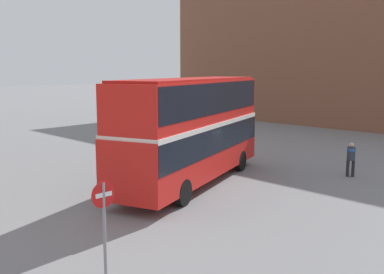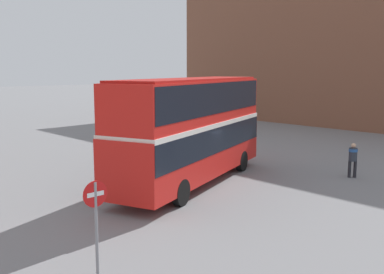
{
  "view_description": "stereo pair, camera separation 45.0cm",
  "coord_description": "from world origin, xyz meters",
  "px_view_note": "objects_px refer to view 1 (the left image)",
  "views": [
    {
      "loc": [
        -13.33,
        -13.9,
        5.11
      ],
      "look_at": [
        0.42,
        0.23,
        2.12
      ],
      "focal_mm": 42.0,
      "sensor_mm": 36.0,
      "label": 1
    },
    {
      "loc": [
        -13.01,
        -14.21,
        5.11
      ],
      "look_at": [
        0.42,
        0.23,
        2.12
      ],
      "focal_mm": 42.0,
      "sensor_mm": 36.0,
      "label": 2
    }
  ],
  "objects_px": {
    "parked_car_side_street": "(151,133)",
    "no_entry_sign": "(104,213)",
    "pedestrian_foreground": "(351,156)",
    "double_decker_bus": "(192,124)",
    "parked_car_kerb_far": "(163,122)"
  },
  "relations": [
    {
      "from": "parked_car_side_street",
      "to": "no_entry_sign",
      "type": "height_order",
      "value": "no_entry_sign"
    },
    {
      "from": "pedestrian_foreground",
      "to": "parked_car_side_street",
      "type": "relative_size",
      "value": 0.38
    },
    {
      "from": "parked_car_side_street",
      "to": "no_entry_sign",
      "type": "xyz_separation_m",
      "value": [
        -13.46,
        -14.79,
        0.87
      ]
    },
    {
      "from": "double_decker_bus",
      "to": "parked_car_kerb_far",
      "type": "xyz_separation_m",
      "value": [
        9.92,
        13.6,
        -1.89
      ]
    },
    {
      "from": "double_decker_bus",
      "to": "parked_car_side_street",
      "type": "bearing_deg",
      "value": 40.01
    },
    {
      "from": "double_decker_bus",
      "to": "parked_car_side_street",
      "type": "height_order",
      "value": "double_decker_bus"
    },
    {
      "from": "parked_car_kerb_far",
      "to": "no_entry_sign",
      "type": "height_order",
      "value": "no_entry_sign"
    },
    {
      "from": "pedestrian_foreground",
      "to": "no_entry_sign",
      "type": "bearing_deg",
      "value": -35.59
    },
    {
      "from": "double_decker_bus",
      "to": "pedestrian_foreground",
      "type": "relative_size",
      "value": 6.49
    },
    {
      "from": "parked_car_kerb_far",
      "to": "parked_car_side_street",
      "type": "bearing_deg",
      "value": -149.75
    },
    {
      "from": "pedestrian_foreground",
      "to": "parked_car_kerb_far",
      "type": "relative_size",
      "value": 0.34
    },
    {
      "from": "pedestrian_foreground",
      "to": "no_entry_sign",
      "type": "distance_m",
      "value": 14.35
    },
    {
      "from": "parked_car_side_street",
      "to": "no_entry_sign",
      "type": "relative_size",
      "value": 1.8
    },
    {
      "from": "pedestrian_foreground",
      "to": "parked_car_kerb_far",
      "type": "bearing_deg",
      "value": -139.84
    },
    {
      "from": "parked_car_kerb_far",
      "to": "parked_car_side_street",
      "type": "distance_m",
      "value": 5.92
    }
  ]
}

